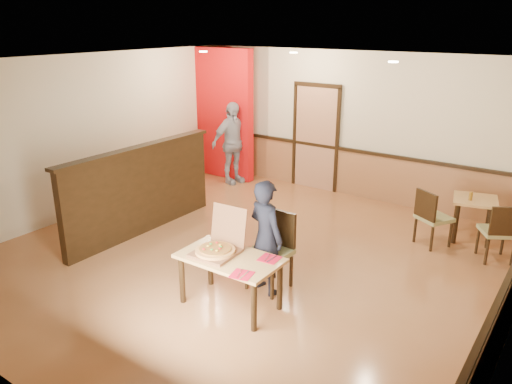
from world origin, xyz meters
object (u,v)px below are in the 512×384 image
diner (266,237)px  condiment (471,196)px  side_chair_left (431,216)px  side_table (474,209)px  side_chair_right (500,230)px  main_table (230,265)px  passerby (232,143)px  pizza_box (218,248)px  diner_chair (273,247)px

diner → condiment: diner is taller
side_chair_left → condiment: side_chair_left is taller
side_table → side_chair_right: bearing=-51.4°
side_chair_left → side_table: 0.78m
side_chair_right → side_table: side_chair_right is taller
main_table → passerby: passerby is taller
side_table → condiment: bearing=-115.6°
pizza_box → passerby: bearing=122.2°
side_chair_left → diner: diner is taller
main_table → pizza_box: 0.25m
main_table → diner_chair: diner_chair is taller
side_chair_right → diner_chair: bearing=15.3°
diner → condiment: (1.74, 3.08, 0.01)m
passerby → condiment: (4.87, -0.29, -0.11)m
side_table → passerby: size_ratio=0.45×
diner_chair → pizza_box: 0.80m
side_chair_left → side_chair_right: bearing=-149.4°
side_chair_left → side_chair_right: size_ratio=1.00×
passerby → condiment: size_ratio=12.94×
side_chair_right → diner: (-2.28, -2.59, 0.26)m
side_chair_left → main_table: bearing=95.7°
main_table → diner: size_ratio=0.83×
diner_chair → condiment: (1.73, 2.92, 0.20)m
diner → condiment: bearing=-103.9°
diner_chair → side_table: diner_chair is taller
side_chair_left → pizza_box: 3.55m
side_chair_left → condiment: size_ratio=6.70×
side_chair_right → side_table: bearing=-83.0°
side_table → condiment: size_ratio=5.77×
passerby → side_chair_left: bearing=-85.1°
diner_chair → pizza_box: (-0.33, -0.71, 0.17)m
side_chair_right → condiment: bearing=-73.7°
side_chair_left → pizza_box: size_ratio=1.48×
diner_chair → side_table: size_ratio=1.31×
passerby → diner_chair: bearing=-120.9°
main_table → pizza_box: bearing=178.8°
side_table → diner: bearing=-119.3°
side_chair_right → diner: bearing=17.0°
main_table → passerby: bearing=126.6°
side_chair_left → passerby: (-4.44, 0.78, 0.38)m
side_chair_right → condiment: (-0.54, 0.49, 0.27)m
main_table → side_chair_left: side_chair_left is taller
main_table → side_chair_left: (1.45, 3.14, -0.06)m
diner_chair → side_chair_right: 3.33m
side_chair_right → diner: diner is taller
side_chair_left → passerby: size_ratio=0.52×
main_table → pizza_box: pizza_box is taller
side_chair_right → passerby: (-5.41, 0.78, 0.38)m
pizza_box → side_chair_right: bearing=47.0°
pizza_box → main_table: bearing=-3.9°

